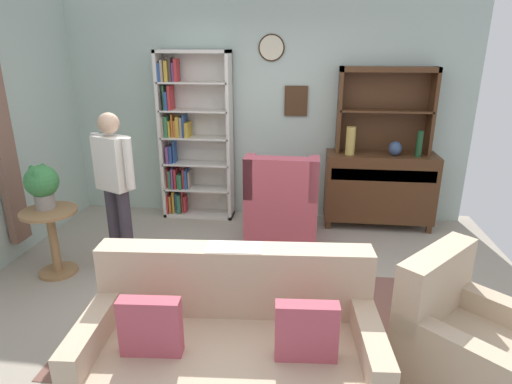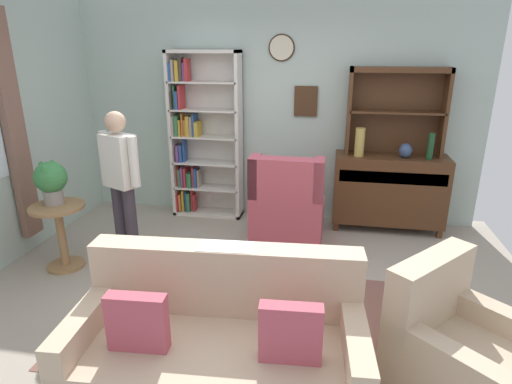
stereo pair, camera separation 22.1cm
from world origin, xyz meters
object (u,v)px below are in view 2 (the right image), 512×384
object	(u,v)px
sideboard	(389,189)
person_reading	(121,178)
potted_plant_large	(51,179)
sideboard_hutch	(397,99)
book_stack	(236,259)
vase_round	(406,151)
coffee_table	(245,274)
plant_stand	(61,230)
bottle_wine	(431,146)
couch_floral	(220,349)
bookshelf	(200,138)
vase_tall	(360,142)
wingback_chair	(287,212)
armchair_floral	(459,355)

from	to	relation	value
sideboard	person_reading	size ratio (longest dim) A/B	0.83
person_reading	potted_plant_large	bearing A→B (deg)	-161.26
sideboard_hutch	book_stack	xyz separation A→B (m)	(-1.44, -2.07, -1.11)
vase_round	coffee_table	size ratio (longest dim) A/B	0.21
plant_stand	bottle_wine	bearing A→B (deg)	22.20
sideboard_hutch	coffee_table	distance (m)	2.79
couch_floral	vase_round	bearing A→B (deg)	62.74
vase_round	coffee_table	world-z (taller)	vase_round
sideboard_hutch	potted_plant_large	xyz separation A→B (m)	(-3.36, -1.66, -0.64)
sideboard	bottle_wine	size ratio (longest dim) A/B	4.30
bookshelf	bottle_wine	distance (m)	2.76
vase_tall	potted_plant_large	distance (m)	3.32
sideboard_hutch	person_reading	world-z (taller)	sideboard_hutch
vase_round	wingback_chair	size ratio (longest dim) A/B	0.16
vase_round	coffee_table	xyz separation A→B (m)	(-1.48, -1.95, -0.65)
bookshelf	bottle_wine	world-z (taller)	bookshelf
potted_plant_large	person_reading	world-z (taller)	person_reading
vase_round	sideboard_hutch	bearing A→B (deg)	126.48
wingback_chair	potted_plant_large	xyz separation A→B (m)	(-2.21, -0.91, 0.53)
potted_plant_large	book_stack	bearing A→B (deg)	-12.01
sideboard	coffee_table	world-z (taller)	sideboard
vase_tall	bottle_wine	world-z (taller)	vase_tall
wingback_chair	plant_stand	xyz separation A→B (m)	(-2.16, -0.95, 0.03)
person_reading	sideboard	bearing A→B (deg)	26.12
sideboard	potted_plant_large	distance (m)	3.73
sideboard_hutch	plant_stand	distance (m)	3.90
sideboard	couch_floral	world-z (taller)	sideboard
wingback_chair	book_stack	world-z (taller)	wingback_chair
couch_floral	person_reading	bearing A→B (deg)	132.07
book_stack	vase_round	bearing A→B (deg)	50.36
wingback_chair	coffee_table	distance (m)	1.39
sideboard	book_stack	bearing A→B (deg)	-126.28
bookshelf	plant_stand	distance (m)	2.03
bottle_wine	armchair_floral	distance (m)	2.70
bookshelf	sideboard	size ratio (longest dim) A/B	1.62
coffee_table	sideboard_hutch	bearing A→B (deg)	57.70
armchair_floral	wingback_chair	xyz separation A→B (m)	(-1.32, 2.02, 0.09)
bookshelf	book_stack	bearing A→B (deg)	-65.73
sideboard	vase_tall	distance (m)	0.70
bookshelf	coffee_table	distance (m)	2.43
armchair_floral	potted_plant_large	xyz separation A→B (m)	(-3.53, 1.11, 0.63)
bookshelf	vase_round	xyz separation A→B (m)	(2.49, -0.15, -0.02)
vase_tall	wingback_chair	bearing A→B (deg)	-143.32
couch_floral	vase_tall	bearing A→B (deg)	71.55
plant_stand	book_stack	xyz separation A→B (m)	(1.87, -0.36, 0.04)
couch_floral	book_stack	distance (m)	0.96
sideboard	person_reading	bearing A→B (deg)	-153.88
sideboard	coffee_table	xyz separation A→B (m)	(-1.35, -2.02, -0.16)
armchair_floral	vase_round	bearing A→B (deg)	90.79
vase_round	bottle_wine	distance (m)	0.27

